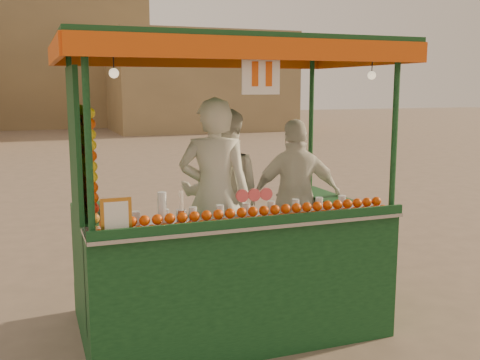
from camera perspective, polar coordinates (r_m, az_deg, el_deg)
name	(u,v)px	position (r m, az deg, el deg)	size (l,w,h in m)	color
ground	(208,321)	(5.63, -3.22, -14.08)	(90.00, 90.00, 0.00)	brown
building_right	(199,82)	(30.17, -4.22, 9.88)	(9.00, 6.00, 5.00)	#8E7651
building_center	(16,64)	(34.96, -21.74, 10.83)	(14.00, 7.00, 7.00)	#8E7651
juice_cart	(222,241)	(5.16, -1.83, -6.19)	(2.92, 1.89, 2.65)	#0E3417
vendor_left	(215,196)	(5.27, -2.58, -1.68)	(0.80, 0.68, 1.85)	silver
vendor_middle	(222,196)	(5.61, -1.87, -1.61)	(1.04, 0.96, 1.73)	beige
vendor_right	(296,198)	(5.81, 5.71, -1.83)	(1.01, 0.59, 1.62)	silver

